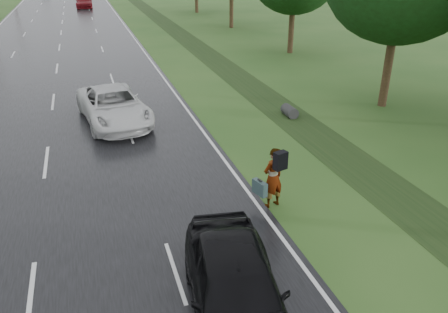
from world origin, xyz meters
name	(u,v)px	position (x,y,z in m)	size (l,w,h in m)	color
ground	(30,303)	(0.00, 0.00, 0.00)	(220.00, 220.00, 0.00)	#294D1B
road	(62,26)	(0.00, 45.00, 0.02)	(14.00, 180.00, 0.04)	black
edge_stripe_east	(123,23)	(6.75, 45.00, 0.04)	(0.12, 180.00, 0.01)	silver
center_line	(62,25)	(0.00, 45.00, 0.04)	(0.12, 180.00, 0.01)	silver
drainage_ditch	(234,74)	(11.50, 18.71, 0.04)	(2.20, 120.00, 0.56)	black
pedestrian	(273,177)	(7.18, 2.29, 1.06)	(1.06, 0.81, 2.06)	#A5998C
white_pickup	(114,106)	(3.00, 11.68, 0.87)	(2.74, 5.95, 1.65)	silver
dark_sedan	(236,288)	(4.47, -1.96, 0.91)	(2.05, 5.10, 1.74)	black
far_car_red	(84,2)	(2.95, 62.12, 0.85)	(2.28, 5.60, 1.63)	maroon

